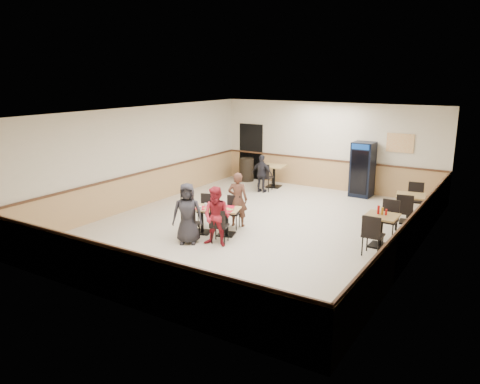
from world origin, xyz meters
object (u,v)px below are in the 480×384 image
Objects in this scene: side_table_near at (381,226)px; side_table_far at (410,204)px; lone_diner at (262,174)px; trash_bin at (246,170)px; diner_woman_right at (217,217)px; back_table at (274,173)px; pepsi_cooler at (362,169)px; diner_man_opposite at (238,199)px; main_table at (214,217)px; diner_woman_left at (187,213)px.

side_table_far reaches higher than side_table_near.
trash_bin is (-1.35, 1.23, -0.21)m from lone_diner.
diner_woman_right reaches higher than side_table_near.
side_table_near is at bearing -94.23° from side_table_far.
back_table is 3.09m from pepsi_cooler.
side_table_near is at bearing 168.43° from diner_man_opposite.
side_table_near is 0.43× the size of pepsi_cooler.
trash_bin is (-6.23, 4.31, -0.08)m from side_table_near.
diner_man_opposite reaches higher than side_table_near.
main_table is 0.78× the size of pepsi_cooler.
trash_bin is (-2.43, 5.62, -0.02)m from main_table.
diner_woman_right is at bearing 85.41° from diner_man_opposite.
trash_bin reaches higher than main_table.
main_table is at bearing 120.46° from diner_woman_right.
diner_man_opposite is at bearing -173.05° from side_table_near.
back_table is at bearing -92.89° from diner_man_opposite.
pepsi_cooler reaches higher than trash_bin.
side_table_far reaches higher than main_table.
back_table is (-1.23, 4.41, -0.20)m from diner_man_opposite.
diner_woman_right is 1.73× the size of back_table.
lone_diner is 5.77m from side_table_near.
diner_man_opposite is (0.32, 1.72, -0.01)m from diner_woman_left.
side_table_near is at bearing 1.63° from main_table.
lone_diner is 1.84m from trash_bin.
side_table_far is 0.99× the size of trash_bin.
side_table_near is at bearing -34.67° from trash_bin.
back_table is (-4.88, 3.96, 0.01)m from side_table_near.
lone_diner is 0.89m from back_table.
main_table is 1.71× the size of back_table.
diner_man_opposite is 1.13× the size of lone_diner.
pepsi_cooler reaches higher than side_table_far.
main_table is 6.01m from pepsi_cooler.
side_table_far is 5.34m from back_table.
diner_woman_right is (0.53, -0.64, 0.25)m from main_table.
trash_bin is (-6.40, 2.09, -0.09)m from side_table_far.
side_table_near is at bearing 145.52° from lone_diner.
lone_diner reaches higher than side_table_far.
diner_woman_right is 6.93m from trash_bin.
diner_woman_right is 5.41m from side_table_far.
side_table_near is 6.29m from back_table.
pepsi_cooler is (1.44, 6.31, 0.19)m from diner_woman_right.
trash_bin is at bearing 106.09° from diner_woman_right.
main_table is at bearing -138.42° from side_table_far.
diner_woman_left is at bearing -117.90° from main_table.
trash_bin is at bearing 78.70° from diner_woman_left.
back_table is at bearing 95.99° from diner_woman_right.
back_table is (-1.07, 5.27, 0.06)m from main_table.
pepsi_cooler is (-1.83, 4.35, 0.39)m from side_table_near.
main_table is 0.88m from diner_woman_right.
diner_man_opposite is at bearing 62.10° from main_table.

